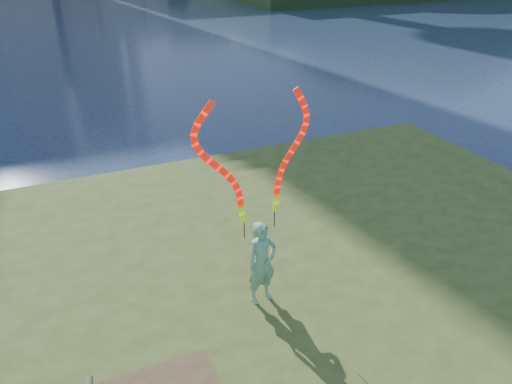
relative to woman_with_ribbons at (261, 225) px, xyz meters
name	(u,v)px	position (x,y,z in m)	size (l,w,h in m)	color
ground	(208,312)	(-0.68, 0.93, -2.24)	(320.00, 320.00, 0.00)	#19253E
woman_with_ribbons	(261,225)	(0.00, 0.00, 0.00)	(1.96, 0.53, 3.88)	#1A793C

